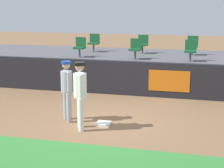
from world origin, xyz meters
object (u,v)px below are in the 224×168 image
(seat_front_left, at_px, (80,46))
(player_runner_visitor, at_px, (67,87))
(seat_front_right, at_px, (191,49))
(seat_front_center, at_px, (136,48))
(seat_back_left, at_px, (94,42))
(seat_back_center, at_px, (143,43))
(first_base, at_px, (103,124))
(seat_back_right, at_px, (193,44))
(player_fielder_home, at_px, (80,91))

(seat_front_left, bearing_deg, player_runner_visitor, -75.32)
(seat_front_right, relative_size, seat_front_center, 1.00)
(seat_back_left, bearing_deg, seat_back_center, -0.00)
(first_base, height_order, seat_back_right, seat_back_right)
(first_base, bearing_deg, seat_front_left, 115.74)
(seat_back_right, relative_size, seat_back_center, 1.00)
(seat_front_left, distance_m, seat_front_center, 2.41)
(seat_back_left, bearing_deg, seat_front_center, -37.62)
(seat_back_right, relative_size, seat_front_center, 1.00)
(seat_back_right, height_order, seat_back_left, same)
(player_runner_visitor, distance_m, seat_back_right, 7.55)
(seat_front_left, height_order, seat_front_center, same)
(player_runner_visitor, bearing_deg, seat_back_center, 132.98)
(seat_back_center, xyz_separation_m, seat_front_center, (-0.00, -1.80, 0.00))
(player_runner_visitor, relative_size, seat_front_center, 2.15)
(seat_back_center, distance_m, seat_front_center, 1.80)
(first_base, distance_m, player_fielder_home, 1.27)
(player_fielder_home, xyz_separation_m, seat_front_right, (2.71, 5.54, 0.55))
(seat_front_left, height_order, seat_back_center, same)
(player_runner_visitor, xyz_separation_m, seat_back_right, (3.35, 6.74, 0.60))
(seat_back_left, relative_size, seat_back_center, 1.00)
(first_base, relative_size, seat_back_right, 0.48)
(seat_front_center, bearing_deg, player_runner_visitor, -102.75)
(seat_front_right, distance_m, seat_back_left, 4.90)
(seat_front_left, height_order, seat_back_left, same)
(player_fielder_home, bearing_deg, player_runner_visitor, -156.67)
(first_base, bearing_deg, player_runner_visitor, 173.19)
(seat_front_left, bearing_deg, first_base, -64.26)
(player_fielder_home, bearing_deg, seat_back_left, 171.24)
(seat_back_right, bearing_deg, seat_front_left, -158.81)
(first_base, relative_size, player_runner_visitor, 0.22)
(player_runner_visitor, distance_m, seat_front_right, 5.99)
(seat_front_left, relative_size, seat_back_left, 1.00)
(player_fielder_home, bearing_deg, seat_front_center, 152.07)
(first_base, distance_m, seat_front_right, 5.75)
(player_fielder_home, distance_m, player_runner_visitor, 0.87)
(seat_front_left, relative_size, seat_front_center, 1.00)
(seat_back_left, height_order, seat_back_center, same)
(player_runner_visitor, bearing_deg, first_base, 45.59)
(player_fielder_home, bearing_deg, seat_back_right, 136.77)
(seat_front_right, distance_m, seat_back_right, 1.80)
(player_fielder_home, xyz_separation_m, seat_back_left, (-1.84, 7.34, 0.55))
(player_fielder_home, relative_size, seat_back_center, 2.26)
(player_fielder_home, xyz_separation_m, player_runner_visitor, (-0.63, 0.60, -0.05))
(first_base, relative_size, seat_back_left, 0.48)
(first_base, xyz_separation_m, player_runner_visitor, (-1.15, 0.14, 1.01))
(first_base, relative_size, seat_front_center, 0.48)
(player_fielder_home, distance_m, seat_front_left, 5.89)
(seat_front_center, bearing_deg, seat_back_right, 38.87)
(first_base, xyz_separation_m, seat_back_left, (-2.37, 6.88, 1.60))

